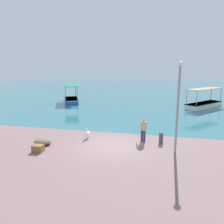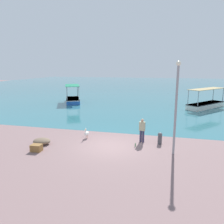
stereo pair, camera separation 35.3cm
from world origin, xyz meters
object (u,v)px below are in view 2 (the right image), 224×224
at_px(fisherman_standing, 142,130).
at_px(cargo_crate, 36,148).
at_px(lamp_post, 176,103).
at_px(mooring_bollard, 160,138).
at_px(pelican, 87,133).
at_px(glass_bottle, 135,145).
at_px(fishing_boat_near_right, 73,99).
at_px(net_pile, 42,141).
at_px(fishing_boat_far_right, 206,104).

height_order(fisherman_standing, cargo_crate, fisherman_standing).
height_order(lamp_post, mooring_bollard, lamp_post).
xyz_separation_m(pelican, cargo_crate, (-2.18, -3.16, -0.16)).
bearing_deg(glass_bottle, lamp_post, -14.63).
xyz_separation_m(fishing_boat_near_right, mooring_bollard, (13.06, -15.01, -0.07)).
distance_m(mooring_bollard, glass_bottle, 1.85).
bearing_deg(fisherman_standing, net_pile, -162.76).
height_order(fishing_boat_near_right, mooring_bollard, fishing_boat_near_right).
distance_m(pelican, net_pile, 3.21).
relative_size(net_pile, cargo_crate, 1.82).
distance_m(pelican, mooring_bollard, 5.31).
height_order(pelican, glass_bottle, pelican).
bearing_deg(fishing_boat_near_right, net_pile, -73.03).
height_order(fishing_boat_far_right, mooring_bollard, fishing_boat_far_right).
bearing_deg(fishing_boat_near_right, fisherman_standing, -51.66).
bearing_deg(net_pile, lamp_post, 2.71).
height_order(fishing_boat_near_right, fishing_boat_far_right, fishing_boat_near_right).
relative_size(fishing_boat_far_right, pelican, 7.34).
distance_m(fishing_boat_near_right, lamp_post, 21.81).
xyz_separation_m(fishing_boat_far_right, glass_bottle, (-6.88, -16.02, -0.40)).
bearing_deg(cargo_crate, mooring_bollard, 23.22).
bearing_deg(fishing_boat_near_right, cargo_crate, -73.02).
bearing_deg(glass_bottle, pelican, 166.62).
relative_size(pelican, glass_bottle, 2.98).
relative_size(pelican, cargo_crate, 1.23).
height_order(pelican, mooring_bollard, mooring_bollard).
xyz_separation_m(net_pile, cargo_crate, (0.37, -1.22, 0.01)).
bearing_deg(fisherman_standing, lamp_post, -38.12).
height_order(mooring_bollard, net_pile, mooring_bollard).
bearing_deg(fishing_boat_far_right, cargo_crate, -125.04).
distance_m(net_pile, glass_bottle, 6.40).
distance_m(lamp_post, net_pile, 9.21).
distance_m(pelican, glass_bottle, 3.87).
height_order(net_pile, cargo_crate, cargo_crate).
bearing_deg(mooring_bollard, fishing_boat_far_right, 70.54).
height_order(lamp_post, net_pile, lamp_post).
distance_m(fishing_boat_near_right, fisherman_standing, 19.06).
bearing_deg(cargo_crate, glass_bottle, 20.90).
height_order(pelican, cargo_crate, pelican).
xyz_separation_m(fishing_boat_far_right, pelican, (-10.64, -15.12, -0.13)).
bearing_deg(lamp_post, pelican, 166.12).
height_order(fishing_boat_near_right, glass_bottle, fishing_boat_near_right).
distance_m(fishing_boat_far_right, pelican, 18.49).
bearing_deg(mooring_bollard, fisherman_standing, 176.99).
xyz_separation_m(pelican, fisherman_standing, (4.07, 0.12, 0.53)).
xyz_separation_m(mooring_bollard, glass_bottle, (-1.56, -0.95, -0.33)).
xyz_separation_m(pelican, mooring_bollard, (5.31, 0.06, 0.06)).
height_order(fishing_boat_far_right, pelican, fishing_boat_far_right).
xyz_separation_m(pelican, lamp_post, (6.17, -1.52, 2.75)).
xyz_separation_m(fishing_boat_far_right, net_pile, (-13.19, -17.06, -0.30)).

